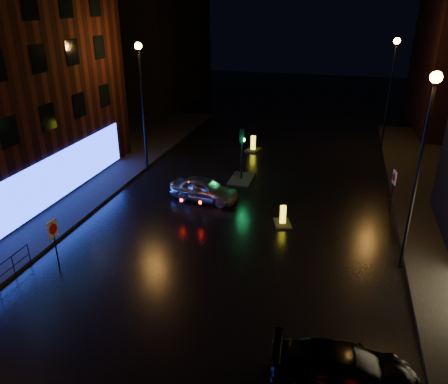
{
  "coord_description": "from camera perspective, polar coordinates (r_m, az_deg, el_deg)",
  "views": [
    {
      "loc": [
        4.59,
        -11.63,
        10.71
      ],
      "look_at": [
        -0.12,
        5.71,
        2.8
      ],
      "focal_mm": 35.0,
      "sensor_mm": 36.0,
      "label": 1
    }
  ],
  "objects": [
    {
      "name": "ground",
      "position": [
        16.46,
        -5.04,
        -16.94
      ],
      "size": [
        120.0,
        120.0,
        0.0
      ],
      "primitive_type": "plane",
      "color": "black",
      "rests_on": "ground"
    },
    {
      "name": "pavement_left",
      "position": [
        29.05,
        -26.14,
        -0.27
      ],
      "size": [
        12.0,
        44.0,
        0.15
      ],
      "primitive_type": "cube",
      "color": "black",
      "rests_on": "ground"
    },
    {
      "name": "building_far_left",
      "position": [
        51.11,
        -9.14,
        19.33
      ],
      "size": [
        8.0,
        16.0,
        14.0
      ],
      "primitive_type": "cube",
      "color": "black",
      "rests_on": "ground"
    },
    {
      "name": "street_lamp_lfar",
      "position": [
        28.93,
        -10.73,
        13.11
      ],
      "size": [
        0.44,
        0.44,
        8.37
      ],
      "color": "black",
      "rests_on": "ground"
    },
    {
      "name": "street_lamp_rnear",
      "position": [
        18.64,
        24.57,
        5.55
      ],
      "size": [
        0.44,
        0.44,
        8.37
      ],
      "color": "black",
      "rests_on": "ground"
    },
    {
      "name": "street_lamp_rfar",
      "position": [
        34.17,
        21.0,
        13.59
      ],
      "size": [
        0.44,
        0.44,
        8.37
      ],
      "color": "black",
      "rests_on": "ground"
    },
    {
      "name": "traffic_signal",
      "position": [
        28.19,
        2.29,
        2.51
      ],
      "size": [
        1.4,
        2.4,
        3.45
      ],
      "color": "black",
      "rests_on": "ground"
    },
    {
      "name": "silver_hatchback",
      "position": [
        25.31,
        -2.59,
        0.39
      ],
      "size": [
        4.15,
        2.1,
        1.35
      ],
      "primitive_type": "imported",
      "rotation": [
        0.0,
        0.0,
        1.44
      ],
      "color": "#B0B3B9",
      "rests_on": "ground"
    },
    {
      "name": "dark_sedan",
      "position": [
        14.5,
        15.57,
        -21.35
      ],
      "size": [
        4.54,
        2.11,
        1.28
      ],
      "primitive_type": "imported",
      "rotation": [
        0.0,
        0.0,
        1.64
      ],
      "color": "black",
      "rests_on": "ground"
    },
    {
      "name": "bollard_near",
      "position": [
        22.91,
        7.65,
        -3.69
      ],
      "size": [
        1.15,
        1.41,
        1.06
      ],
      "rotation": [
        0.0,
        0.0,
        0.33
      ],
      "color": "black",
      "rests_on": "ground"
    },
    {
      "name": "bollard_far",
      "position": [
        34.03,
        3.82,
        5.83
      ],
      "size": [
        1.2,
        1.53,
        1.19
      ],
      "rotation": [
        0.0,
        0.0,
        -0.24
      ],
      "color": "black",
      "rests_on": "ground"
    },
    {
      "name": "road_sign_left",
      "position": [
        19.67,
        -21.39,
        -5.04
      ],
      "size": [
        0.09,
        0.58,
        2.37
      ],
      "rotation": [
        0.0,
        0.0,
        -0.04
      ],
      "color": "black",
      "rests_on": "ground"
    },
    {
      "name": "road_sign_right",
      "position": [
        25.47,
        21.3,
        1.39
      ],
      "size": [
        0.16,
        0.55,
        2.29
      ],
      "rotation": [
        0.0,
        0.0,
        3.33
      ],
      "color": "black",
      "rests_on": "ground"
    }
  ]
}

